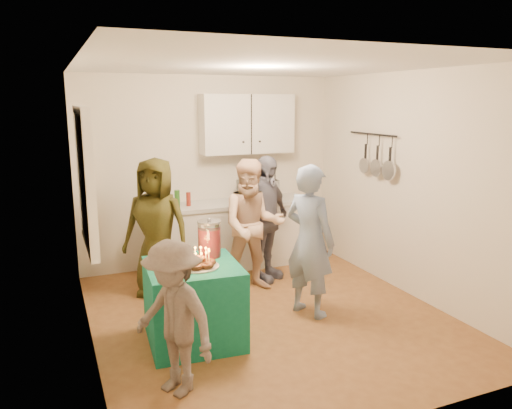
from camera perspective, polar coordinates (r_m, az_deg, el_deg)
name	(u,v)px	position (r m, az deg, el deg)	size (l,w,h in m)	color
floor	(269,315)	(5.49, 1.45, -12.53)	(4.00, 4.00, 0.00)	brown
ceiling	(270,65)	(5.02, 1.61, 15.65)	(4.00, 4.00, 0.00)	white
back_wall	(210,172)	(6.95, -5.30, 3.76)	(3.60, 3.60, 0.00)	silver
left_wall	(84,211)	(4.67, -19.04, -0.75)	(4.00, 4.00, 0.00)	silver
right_wall	(411,185)	(6.06, 17.25, 2.11)	(4.00, 4.00, 0.00)	silver
window_night	(83,179)	(4.92, -19.14, 2.82)	(0.04, 1.00, 1.20)	black
counter	(231,236)	(6.91, -2.82, -3.62)	(2.20, 0.58, 0.86)	white
countertop	(231,204)	(6.80, -2.86, 0.08)	(2.24, 0.62, 0.05)	beige
upper_cabinet	(247,124)	(6.91, -1.02, 9.19)	(1.30, 0.30, 0.80)	white
pot_rack	(370,154)	(6.52, 12.91, 5.65)	(0.12, 1.00, 0.60)	black
microwave	(258,190)	(6.91, 0.23, 1.67)	(0.50, 0.34, 0.28)	white
party_table	(194,303)	(4.85, -7.13, -11.12)	(0.85, 0.85, 0.76)	#107052
donut_cake	(198,258)	(4.62, -6.60, -6.07)	(0.38, 0.38, 0.18)	#381C0C
punch_jar	(209,240)	(4.90, -5.35, -4.02)	(0.22, 0.22, 0.34)	red
man_birthday	(310,241)	(5.30, 6.15, -4.14)	(0.60, 0.39, 1.63)	#8499C0
woman_back_left	(156,227)	(5.95, -11.31, -2.54)	(0.80, 0.52, 1.63)	brown
woman_back_center	(253,226)	(5.96, -0.39, -2.44)	(0.78, 0.60, 1.60)	#E99E79
woman_back_right	(265,219)	(6.29, 1.06, -1.67)	(0.94, 0.39, 1.60)	black
child_near_left	(174,318)	(3.98, -9.38, -12.70)	(0.80, 0.46, 1.24)	#5D514A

